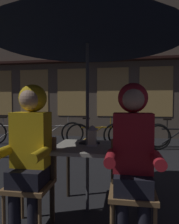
% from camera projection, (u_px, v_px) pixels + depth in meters
% --- Properties ---
extents(ground_plane, '(60.00, 60.00, 0.00)m').
position_uv_depth(ground_plane, '(87.00, 210.00, 2.35)').
color(ground_plane, '#232326').
extents(cafe_table, '(0.72, 0.72, 0.74)m').
position_uv_depth(cafe_table, '(87.00, 155.00, 2.32)').
color(cafe_table, '#B2AD9E').
rests_on(cafe_table, ground_plane).
extents(patio_umbrella, '(2.10, 2.10, 2.31)m').
position_uv_depth(patio_umbrella, '(87.00, 26.00, 2.26)').
color(patio_umbrella, '#4C4C51').
rests_on(patio_umbrella, ground_plane).
extents(lantern, '(0.11, 0.11, 0.23)m').
position_uv_depth(lantern, '(92.00, 135.00, 2.32)').
color(lantern, white).
rests_on(lantern, cafe_table).
extents(chair_left, '(0.40, 0.40, 0.87)m').
position_uv_depth(chair_left, '(33.00, 177.00, 2.05)').
color(chair_left, olive).
rests_on(chair_left, ground_plane).
extents(chair_right, '(0.40, 0.40, 0.87)m').
position_uv_depth(chair_right, '(132.00, 183.00, 1.89)').
color(chair_right, olive).
rests_on(chair_right, ground_plane).
extents(person_left_hooded, '(0.45, 0.56, 1.40)m').
position_uv_depth(person_left_hooded, '(30.00, 142.00, 1.97)').
color(person_left_hooded, black).
rests_on(person_left_hooded, ground_plane).
extents(person_right_hooded, '(0.45, 0.56, 1.40)m').
position_uv_depth(person_right_hooded, '(133.00, 145.00, 1.82)').
color(person_right_hooded, black).
rests_on(person_right_hooded, ground_plane).
extents(shopfront_building, '(10.00, 0.93, 6.20)m').
position_uv_depth(shopfront_building, '(93.00, 52.00, 7.65)').
color(shopfront_building, '#6B5B4C').
rests_on(shopfront_building, ground_plane).
extents(bicycle_nearest, '(1.68, 0.15, 0.84)m').
position_uv_depth(bicycle_nearest, '(13.00, 133.00, 6.05)').
color(bicycle_nearest, black).
rests_on(bicycle_nearest, ground_plane).
extents(bicycle_second, '(1.65, 0.44, 0.84)m').
position_uv_depth(bicycle_second, '(55.00, 133.00, 6.03)').
color(bicycle_second, black).
rests_on(bicycle_second, ground_plane).
extents(bicycle_third, '(1.65, 0.43, 0.84)m').
position_uv_depth(bicycle_third, '(96.00, 135.00, 5.69)').
color(bicycle_third, black).
rests_on(bicycle_third, ground_plane).
extents(bicycle_fourth, '(1.68, 0.16, 0.84)m').
position_uv_depth(bicycle_fourth, '(138.00, 135.00, 5.69)').
color(bicycle_fourth, black).
rests_on(bicycle_fourth, ground_plane).
extents(bicycle_fifth, '(1.68, 0.23, 0.84)m').
position_uv_depth(bicycle_fifth, '(178.00, 137.00, 5.33)').
color(bicycle_fifth, black).
rests_on(bicycle_fifth, ground_plane).
extents(book, '(0.24, 0.21, 0.02)m').
position_uv_depth(book, '(89.00, 143.00, 2.41)').
color(book, black).
rests_on(book, cafe_table).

